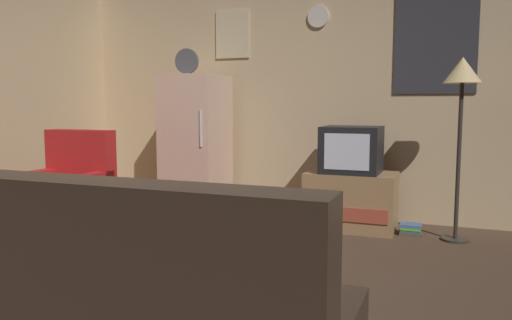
# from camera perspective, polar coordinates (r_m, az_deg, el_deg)

# --- Properties ---
(ground_plane) EXTENTS (12.00, 12.00, 0.00)m
(ground_plane) POSITION_cam_1_polar(r_m,az_deg,el_deg) (3.41, -7.80, -14.14)
(ground_plane) COLOR #4C3828
(wall_with_art) EXTENTS (5.20, 0.12, 2.55)m
(wall_with_art) POSITION_cam_1_polar(r_m,az_deg,el_deg) (5.46, 4.82, 7.29)
(wall_with_art) COLOR #D1B284
(wall_with_art) RESTS_ON ground_plane
(fridge) EXTENTS (0.60, 0.62, 1.77)m
(fridge) POSITION_cam_1_polar(r_m,az_deg,el_deg) (5.40, -6.88, 1.66)
(fridge) COLOR beige
(fridge) RESTS_ON ground_plane
(tv_stand) EXTENTS (0.84, 0.53, 0.54)m
(tv_stand) POSITION_cam_1_polar(r_m,az_deg,el_deg) (4.91, 10.77, -4.56)
(tv_stand) COLOR #9E754C
(tv_stand) RESTS_ON ground_plane
(crt_tv) EXTENTS (0.54, 0.51, 0.44)m
(crt_tv) POSITION_cam_1_polar(r_m,az_deg,el_deg) (4.84, 10.84, 1.17)
(crt_tv) COLOR black
(crt_tv) RESTS_ON tv_stand
(standing_lamp) EXTENTS (0.32, 0.32, 1.59)m
(standing_lamp) POSITION_cam_1_polar(r_m,az_deg,el_deg) (4.64, 22.41, 7.94)
(standing_lamp) COLOR #332D28
(standing_lamp) RESTS_ON ground_plane
(coffee_table) EXTENTS (0.72, 0.72, 0.43)m
(coffee_table) POSITION_cam_1_polar(r_m,az_deg,el_deg) (3.80, -8.40, -8.57)
(coffee_table) COLOR #9E754C
(coffee_table) RESTS_ON ground_plane
(wine_glass) EXTENTS (0.05, 0.05, 0.15)m
(wine_glass) POSITION_cam_1_polar(r_m,az_deg,el_deg) (3.90, -9.23, -3.84)
(wine_glass) COLOR silver
(wine_glass) RESTS_ON coffee_table
(mug_ceramic_white) EXTENTS (0.08, 0.08, 0.09)m
(mug_ceramic_white) POSITION_cam_1_polar(r_m,az_deg,el_deg) (3.74, -7.78, -4.71)
(mug_ceramic_white) COLOR silver
(mug_ceramic_white) RESTS_ON coffee_table
(mug_ceramic_tan) EXTENTS (0.08, 0.08, 0.09)m
(mug_ceramic_tan) POSITION_cam_1_polar(r_m,az_deg,el_deg) (3.87, -10.85, -4.38)
(mug_ceramic_tan) COLOR tan
(mug_ceramic_tan) RESTS_ON coffee_table
(remote_control) EXTENTS (0.16, 0.08, 0.02)m
(remote_control) POSITION_cam_1_polar(r_m,az_deg,el_deg) (3.87, -9.81, -4.89)
(remote_control) COLOR black
(remote_control) RESTS_ON coffee_table
(armchair) EXTENTS (0.68, 0.68, 0.96)m
(armchair) POSITION_cam_1_polar(r_m,az_deg,el_deg) (4.76, -20.79, -4.38)
(armchair) COLOR red
(armchair) RESTS_ON ground_plane
(couch) EXTENTS (1.70, 0.80, 0.92)m
(couch) POSITION_cam_1_polar(r_m,az_deg,el_deg) (2.19, -13.14, -17.32)
(couch) COLOR #38281E
(couch) RESTS_ON ground_plane
(book_stack) EXTENTS (0.19, 0.15, 0.10)m
(book_stack) POSITION_cam_1_polar(r_m,az_deg,el_deg) (4.83, 17.21, -7.56)
(book_stack) COLOR brown
(book_stack) RESTS_ON ground_plane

